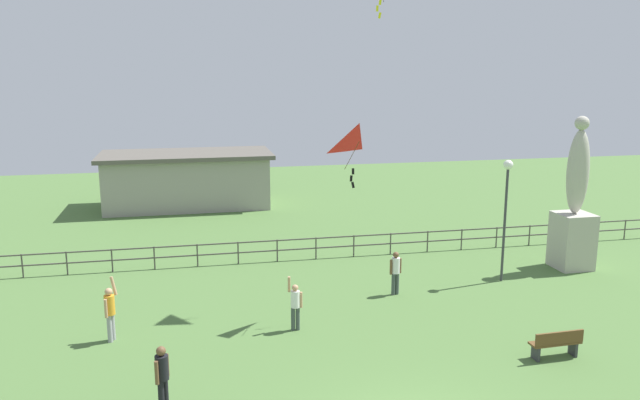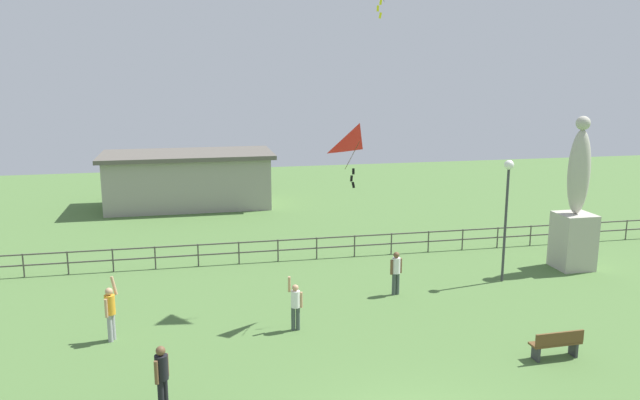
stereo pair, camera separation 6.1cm
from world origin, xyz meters
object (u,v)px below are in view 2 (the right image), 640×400
Objects in this scene: lamppost at (507,195)px; person_1 at (396,270)px; person_2 at (110,310)px; person_0 at (162,375)px; park_bench at (557,343)px; kite_0 at (359,143)px; person_3 at (295,303)px; statue_monument at (575,215)px.

lamppost is 5.17m from person_1.
lamppost is 2.40× the size of person_2.
person_2 is at bearing 110.22° from person_0.
park_bench is 0.75× the size of kite_0.
lamppost reaches higher than person_2.
person_0 is at bearing -150.63° from lamppost.
person_0 is 0.84× the size of kite_0.
kite_0 is (2.16, 0.59, 4.91)m from person_3.
person_0 is at bearing -69.78° from person_2.
person_2 is (-12.42, 3.87, 0.52)m from park_bench.
person_2 is 0.98× the size of kite_0.
lamppost is 7.28m from park_bench.
person_0 reaches higher than park_bench.
kite_0 reaches higher than person_3.
person_3 reaches higher than park_bench.
statue_monument is 3.68× the size of person_0.
lamppost is 14.59m from person_2.
person_1 is at bearing 30.05° from person_3.
person_2 is 9.09m from kite_0.
statue_monument is 3.09× the size of kite_0.
person_0 is 1.05× the size of person_1.
person_2 is 5.57m from person_3.
park_bench is at bearing -17.29° from person_2.
person_2 reaches higher than person_1.
lamppost reaches higher than park_bench.
statue_monument is at bearing 54.16° from park_bench.
person_1 is 4.72m from person_3.
park_bench is at bearing -40.99° from kite_0.
lamppost reaches higher than person_0.
statue_monument reaches higher than person_2.
lamppost is 2.94× the size of person_1.
park_bench is at bearing -105.06° from lamppost.
kite_0 is (-6.44, -2.34, 2.39)m from lamppost.
person_0 is 9.06m from kite_0.
statue_monument is 18.00m from person_0.
lamppost is at bearing 19.96° from kite_0.
statue_monument is 8.33m from person_1.
lamppost reaches higher than person_1.
person_3 is (-6.87, 3.50, 0.42)m from park_bench.
kite_0 is at bearing 37.75° from person_0.
park_bench is 0.94× the size of person_1.
person_0 is 5.68m from person_3.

